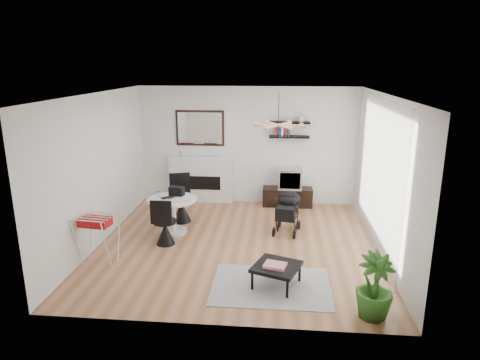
# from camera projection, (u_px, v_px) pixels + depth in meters

# --- Properties ---
(floor) EXTENTS (5.00, 5.00, 0.00)m
(floor) POSITION_uv_depth(u_px,v_px,m) (237.00, 244.00, 7.81)
(floor) COLOR brown
(floor) RESTS_ON ground
(ceiling) EXTENTS (5.00, 5.00, 0.00)m
(ceiling) POSITION_uv_depth(u_px,v_px,m) (237.00, 94.00, 7.09)
(ceiling) COLOR white
(ceiling) RESTS_ON wall_back
(wall_back) EXTENTS (5.00, 0.00, 5.00)m
(wall_back) POSITION_uv_depth(u_px,v_px,m) (248.00, 146.00, 9.85)
(wall_back) COLOR white
(wall_back) RESTS_ON floor
(wall_left) EXTENTS (0.00, 5.00, 5.00)m
(wall_left) POSITION_uv_depth(u_px,v_px,m) (98.00, 170.00, 7.67)
(wall_left) COLOR white
(wall_left) RESTS_ON floor
(wall_right) EXTENTS (0.00, 5.00, 5.00)m
(wall_right) POSITION_uv_depth(u_px,v_px,m) (384.00, 176.00, 7.22)
(wall_right) COLOR white
(wall_right) RESTS_ON floor
(sheer_curtain) EXTENTS (0.04, 3.60, 2.60)m
(sheer_curtain) POSITION_uv_depth(u_px,v_px,m) (375.00, 173.00, 7.43)
(sheer_curtain) COLOR white
(sheer_curtain) RESTS_ON wall_right
(fireplace) EXTENTS (1.50, 0.17, 2.16)m
(fireplace) POSITION_uv_depth(u_px,v_px,m) (201.00, 174.00, 10.05)
(fireplace) COLOR white
(fireplace) RESTS_ON floor
(shelf_lower) EXTENTS (0.90, 0.25, 0.04)m
(shelf_lower) POSITION_uv_depth(u_px,v_px,m) (289.00, 137.00, 9.57)
(shelf_lower) COLOR black
(shelf_lower) RESTS_ON wall_back
(shelf_upper) EXTENTS (0.90, 0.25, 0.04)m
(shelf_upper) POSITION_uv_depth(u_px,v_px,m) (290.00, 122.00, 9.49)
(shelf_upper) COLOR black
(shelf_upper) RESTS_ON wall_back
(pendant_lamp) EXTENTS (0.90, 0.90, 0.10)m
(pendant_lamp) POSITION_uv_depth(u_px,v_px,m) (278.00, 125.00, 7.46)
(pendant_lamp) COLOR tan
(pendant_lamp) RESTS_ON ceiling
(tv_console) EXTENTS (1.13, 0.40, 0.42)m
(tv_console) POSITION_uv_depth(u_px,v_px,m) (287.00, 197.00, 9.87)
(tv_console) COLOR black
(tv_console) RESTS_ON floor
(crt_tv) EXTENTS (0.53, 0.47, 0.47)m
(crt_tv) POSITION_uv_depth(u_px,v_px,m) (290.00, 178.00, 9.74)
(crt_tv) COLOR #AFAFB1
(crt_tv) RESTS_ON tv_console
(dining_table) EXTENTS (0.95, 0.95, 0.69)m
(dining_table) POSITION_uv_depth(u_px,v_px,m) (173.00, 210.00, 8.23)
(dining_table) COLOR white
(dining_table) RESTS_ON floor
(laptop) EXTENTS (0.35, 0.34, 0.02)m
(laptop) POSITION_uv_depth(u_px,v_px,m) (169.00, 198.00, 8.16)
(laptop) COLOR black
(laptop) RESTS_ON dining_table
(black_bag) EXTENTS (0.31, 0.23, 0.17)m
(black_bag) POSITION_uv_depth(u_px,v_px,m) (177.00, 191.00, 8.37)
(black_bag) COLOR black
(black_bag) RESTS_ON dining_table
(newspaper) EXTENTS (0.41, 0.37, 0.01)m
(newspaper) POSITION_uv_depth(u_px,v_px,m) (181.00, 200.00, 8.07)
(newspaper) COLOR silver
(newspaper) RESTS_ON dining_table
(drinking_glass) EXTENTS (0.06, 0.06, 0.10)m
(drinking_glass) POSITION_uv_depth(u_px,v_px,m) (159.00, 194.00, 8.29)
(drinking_glass) COLOR white
(drinking_glass) RESTS_ON dining_table
(chair_far) EXTENTS (0.51, 0.53, 0.99)m
(chair_far) POSITION_uv_depth(u_px,v_px,m) (181.00, 207.00, 8.87)
(chair_far) COLOR black
(chair_far) RESTS_ON floor
(chair_near) EXTENTS (0.42, 0.43, 0.89)m
(chair_near) POSITION_uv_depth(u_px,v_px,m) (165.00, 230.00, 7.74)
(chair_near) COLOR black
(chair_near) RESTS_ON floor
(drying_rack) EXTENTS (0.61, 0.58, 0.83)m
(drying_rack) POSITION_uv_depth(u_px,v_px,m) (98.00, 238.00, 6.96)
(drying_rack) COLOR white
(drying_rack) RESTS_ON floor
(stroller) EXTENTS (0.58, 0.78, 0.89)m
(stroller) POSITION_uv_depth(u_px,v_px,m) (288.00, 213.00, 8.30)
(stroller) COLOR black
(stroller) RESTS_ON floor
(rug) EXTENTS (1.74, 1.26, 0.01)m
(rug) POSITION_uv_depth(u_px,v_px,m) (271.00, 286.00, 6.34)
(rug) COLOR #9A9A9A
(rug) RESTS_ON floor
(coffee_table) EXTENTS (0.81, 0.81, 0.32)m
(coffee_table) POSITION_uv_depth(u_px,v_px,m) (277.00, 267.00, 6.28)
(coffee_table) COLOR black
(coffee_table) RESTS_ON rug
(magazines) EXTENTS (0.36, 0.32, 0.04)m
(magazines) POSITION_uv_depth(u_px,v_px,m) (275.00, 265.00, 6.22)
(magazines) COLOR #D03449
(magazines) RESTS_ON coffee_table
(potted_plant) EXTENTS (0.64, 0.64, 0.88)m
(potted_plant) POSITION_uv_depth(u_px,v_px,m) (374.00, 286.00, 5.47)
(potted_plant) COLOR #295C1A
(potted_plant) RESTS_ON floor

